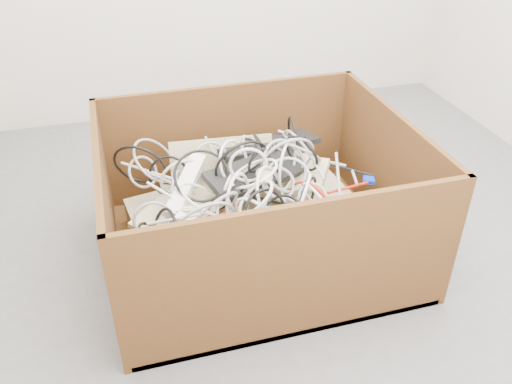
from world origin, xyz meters
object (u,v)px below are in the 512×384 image
object	(u,v)px
power_strip_left	(186,185)
power_strip_right	(208,229)
cardboard_box	(253,225)
vga_plug	(369,180)

from	to	relation	value
power_strip_left	power_strip_right	size ratio (longest dim) A/B	1.30
cardboard_box	power_strip_left	world-z (taller)	cardboard_box
power_strip_left	vga_plug	world-z (taller)	power_strip_left
vga_plug	cardboard_box	bearing A→B (deg)	-173.05
cardboard_box	vga_plug	bearing A→B (deg)	-9.49
power_strip_left	cardboard_box	bearing A→B (deg)	-63.07
power_strip_left	power_strip_right	world-z (taller)	power_strip_left
power_strip_left	vga_plug	distance (m)	0.76
power_strip_left	power_strip_right	xyz separation A→B (m)	(0.03, -0.26, -0.03)
power_strip_left	vga_plug	bearing A→B (deg)	-66.31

